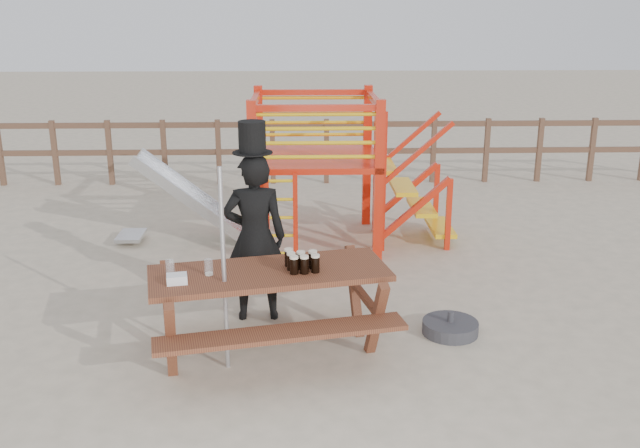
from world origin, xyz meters
The scene contains 10 objects.
ground centered at (0.00, 0.00, 0.00)m, with size 60.00×60.00×0.00m, color beige.
back_fence centered at (0.00, 7.00, 0.74)m, with size 15.09×0.09×1.20m.
playground_fort centered at (0.12, 3.58, 1.07)m, with size 4.71×1.84×2.10m.
picnic_table centered at (-0.31, 0.19, 0.54)m, with size 2.48×1.95×0.86m.
man_with_hat centered at (-0.49, 1.04, 0.95)m, with size 0.68×0.48×2.12m.
metal_pole centered at (-0.70, -0.06, 0.95)m, with size 0.04×0.04×1.91m, color #B2B2B7.
parasol_base centered at (1.51, 0.57, 0.07)m, with size 0.57×0.57×0.24m.
paper_bag centered at (-1.12, -0.10, 0.90)m, with size 0.18×0.14×0.08m, color white.
stout_pints centered at (-0.01, 0.19, 0.94)m, with size 0.33×0.29×0.17m.
empty_glasses centered at (-1.03, 0.09, 0.93)m, with size 0.43×0.09×0.15m.
Camera 1 is at (-0.03, -6.03, 3.24)m, focal length 40.00 mm.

